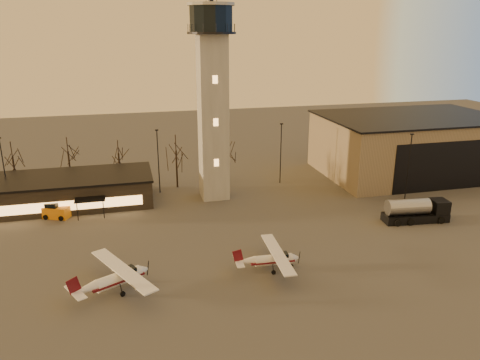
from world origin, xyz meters
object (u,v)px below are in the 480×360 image
object	(u,v)px
control_tower	(213,90)
cessna_rear	(120,280)
hangar	(410,145)
terminal	(64,191)
service_cart	(56,212)
fuel_truck	(415,212)
cessna_front	(274,261)

from	to	relation	value
control_tower	cessna_rear	bearing A→B (deg)	-120.41
hangar	cessna_rear	world-z (taller)	hangar
cessna_rear	terminal	bearing A→B (deg)	79.56
terminal	cessna_rear	bearing A→B (deg)	-73.57
hangar	service_cart	bearing A→B (deg)	-173.24
terminal	cessna_rear	xyz separation A→B (m)	(7.74, -26.26, -1.10)
hangar	terminal	xyz separation A→B (m)	(-57.99, -2.00, -3.00)
service_cart	fuel_truck	bearing A→B (deg)	8.53
cessna_front	cessna_rear	bearing A→B (deg)	-175.97
control_tower	terminal	distance (m)	26.24
control_tower	service_cart	world-z (taller)	control_tower
cessna_front	cessna_rear	size ratio (longest dim) A/B	0.92
hangar	fuel_truck	world-z (taller)	hangar
cessna_front	service_cart	distance (m)	32.31
hangar	fuel_truck	xyz separation A→B (m)	(-11.69, -20.04, -3.88)
hangar	terminal	size ratio (longest dim) A/B	1.20
hangar	fuel_truck	distance (m)	23.52
fuel_truck	service_cart	xyz separation A→B (m)	(-46.96, 13.09, -0.45)
terminal	service_cart	size ratio (longest dim) A/B	6.59
terminal	fuel_truck	bearing A→B (deg)	-21.29
fuel_truck	hangar	bearing A→B (deg)	65.82
fuel_truck	cessna_front	bearing A→B (deg)	-154.42
hangar	cessna_front	xyz separation A→B (m)	(-34.12, -27.98, -4.23)
terminal	cessna_front	distance (m)	35.31
hangar	service_cart	size ratio (longest dim) A/B	7.94
hangar	service_cart	world-z (taller)	hangar
fuel_truck	control_tower	bearing A→B (deg)	152.63
terminal	service_cart	xyz separation A→B (m)	(-0.65, -4.95, -1.33)
terminal	service_cart	distance (m)	5.17
control_tower	service_cart	bearing A→B (deg)	-172.53
cessna_rear	fuel_truck	size ratio (longest dim) A/B	1.19
terminal	cessna_rear	size ratio (longest dim) A/B	2.40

